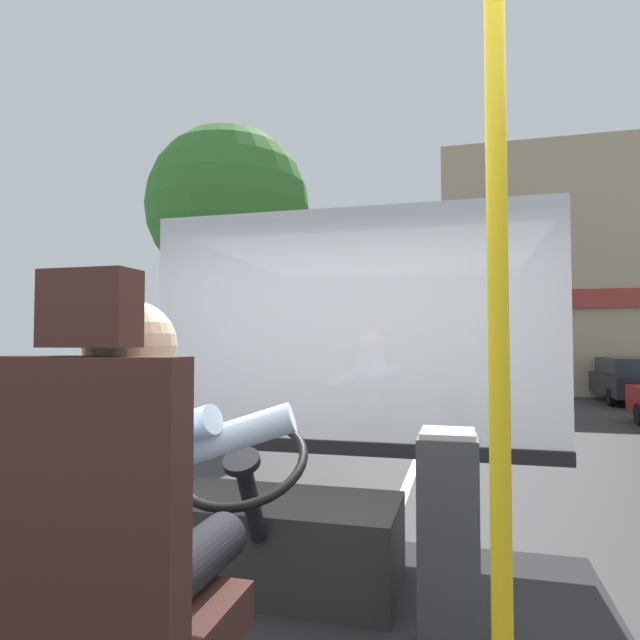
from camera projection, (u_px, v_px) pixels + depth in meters
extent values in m
cube|color=#2F2F2F|center=(426.00, 438.00, 10.13)|extent=(18.00, 44.00, 0.05)
cube|color=silver|center=(426.00, 436.00, 10.13)|extent=(0.12, 39.60, 0.00)
cube|color=#381E19|center=(133.00, 633.00, 1.41)|extent=(0.48, 0.48, 0.12)
cube|color=#381E19|center=(87.00, 501.00, 1.24)|extent=(0.48, 0.10, 0.66)
cube|color=#381E19|center=(90.00, 309.00, 1.26)|extent=(0.22, 0.10, 0.18)
cylinder|color=black|center=(190.00, 563.00, 1.52)|extent=(0.15, 0.46, 0.15)
cylinder|color=black|center=(133.00, 557.00, 1.57)|extent=(0.15, 0.46, 0.15)
cylinder|color=silver|center=(128.00, 500.00, 1.40)|extent=(0.32, 0.32, 0.58)
cube|color=maroon|center=(163.00, 459.00, 1.56)|extent=(0.06, 0.01, 0.36)
sphere|color=tan|center=(130.00, 346.00, 1.41)|extent=(0.24, 0.24, 0.24)
cylinder|color=silver|center=(208.00, 443.00, 1.61)|extent=(0.53, 0.19, 0.25)
cylinder|color=silver|center=(147.00, 440.00, 1.66)|extent=(0.53, 0.19, 0.25)
cube|color=#282623|center=(281.00, 542.00, 2.55)|extent=(1.10, 0.56, 0.40)
cylinder|color=black|center=(251.00, 501.00, 2.20)|extent=(0.07, 0.25, 0.39)
torus|color=black|center=(242.00, 462.00, 2.11)|extent=(0.52, 0.47, 0.28)
cylinder|color=black|center=(242.00, 462.00, 2.11)|extent=(0.15, 0.14, 0.10)
cylinder|color=gold|center=(499.00, 398.00, 1.14)|extent=(0.04, 0.04, 2.03)
cube|color=#333338|center=(449.00, 545.00, 1.99)|extent=(0.22, 0.25, 0.79)
cube|color=#9E9993|center=(448.00, 433.00, 2.00)|extent=(0.19, 0.22, 0.02)
cube|color=silver|center=(346.00, 323.00, 3.27)|extent=(2.50, 0.01, 1.40)
cube|color=black|center=(346.00, 447.00, 3.24)|extent=(2.50, 0.08, 0.08)
cylinder|color=#4C3828|center=(227.00, 341.00, 11.70)|extent=(0.33, 0.33, 3.54)
sphere|color=#38772D|center=(228.00, 208.00, 11.82)|extent=(3.49, 3.49, 3.49)
cube|color=tan|center=(600.00, 272.00, 19.53)|extent=(10.92, 4.67, 8.50)
cube|color=#9E332D|center=(619.00, 298.00, 17.17)|extent=(10.48, 0.12, 0.60)
cylinder|color=black|center=(640.00, 414.00, 11.53)|extent=(0.14, 0.46, 0.46)
cube|color=black|center=(628.00, 383.00, 16.08)|extent=(1.70, 4.33, 0.60)
cube|color=#282D33|center=(631.00, 366.00, 15.85)|extent=(1.39, 2.38, 0.46)
cylinder|color=black|center=(589.00, 389.00, 17.57)|extent=(0.14, 0.49, 0.49)
cylinder|color=black|center=(610.00, 397.00, 14.97)|extent=(0.14, 0.49, 0.49)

